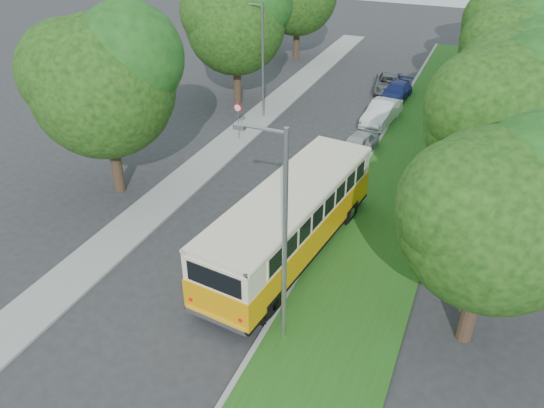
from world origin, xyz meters
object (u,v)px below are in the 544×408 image
at_px(car_grey, 389,84).
at_px(car_blue, 396,92).
at_px(vintage_bus, 290,223).
at_px(car_white, 382,113).
at_px(lamppost_far, 261,58).
at_px(car_silver, 357,145).
at_px(lamppost_near, 282,236).

bearing_deg(car_grey, car_blue, -71.15).
height_order(vintage_bus, car_white, vintage_bus).
bearing_deg(car_blue, car_grey, 122.09).
bearing_deg(lamppost_far, vintage_bus, -61.79).
relative_size(car_silver, car_blue, 0.87).
xyz_separation_m(lamppost_near, car_blue, (-1.21, 25.46, -3.75)).
relative_size(car_silver, car_white, 0.84).
relative_size(lamppost_near, car_white, 1.82).
distance_m(car_white, car_grey, 6.35).
height_order(vintage_bus, car_grey, vintage_bus).
bearing_deg(lamppost_near, car_blue, 92.71).
distance_m(car_silver, car_blue, 10.08).
bearing_deg(car_grey, lamppost_far, -138.77).
relative_size(vintage_bus, car_white, 2.51).
distance_m(lamppost_far, car_grey, 11.46).
bearing_deg(lamppost_far, car_silver, -22.61).
height_order(lamppost_near, lamppost_far, lamppost_near).
xyz_separation_m(lamppost_near, lamppost_far, (-8.91, 18.50, -0.25)).
relative_size(vintage_bus, car_blue, 2.57).
distance_m(lamppost_far, vintage_bus, 15.89).
xyz_separation_m(car_silver, car_grey, (-0.62, 11.62, 0.01)).
bearing_deg(lamppost_near, car_white, 93.33).
height_order(lamppost_far, vintage_bus, lamppost_far).
bearing_deg(lamppost_far, lamppost_near, -64.29).
xyz_separation_m(car_white, car_grey, (-0.85, 6.29, -0.09)).
distance_m(lamppost_near, vintage_bus, 5.61).
bearing_deg(car_grey, lamppost_near, -95.58).
xyz_separation_m(lamppost_near, car_silver, (-1.44, 15.39, -3.74)).
height_order(lamppost_near, car_grey, lamppost_near).
distance_m(lamppost_near, car_blue, 25.77).
bearing_deg(car_white, car_grey, 104.39).
relative_size(lamppost_near, lamppost_far, 1.07).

